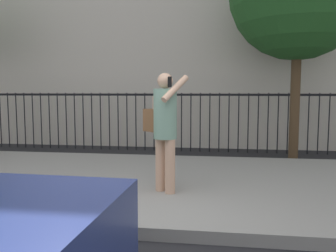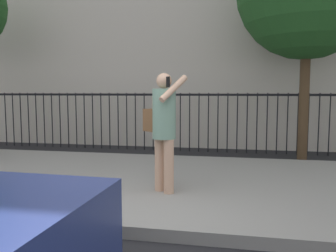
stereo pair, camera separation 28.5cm
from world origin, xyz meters
name	(u,v)px [view 1 (the left image)]	position (x,y,z in m)	size (l,w,h in m)	color
ground_plane	(116,239)	(0.00, 0.00, 0.00)	(60.00, 60.00, 0.00)	black
sidewalk	(152,182)	(0.00, 2.20, 0.07)	(28.00, 4.40, 0.15)	gray
iron_fence	(177,114)	(0.00, 5.90, 1.02)	(12.03, 0.04, 1.60)	black
pedestrian_on_phone	(164,123)	(0.32, 1.43, 1.17)	(0.72, 0.65, 1.75)	tan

